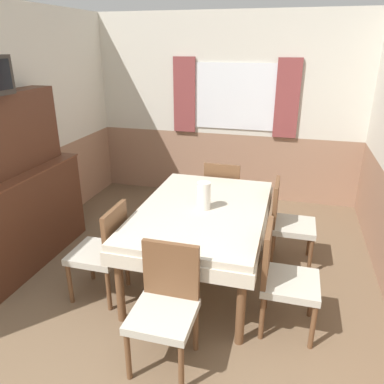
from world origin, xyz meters
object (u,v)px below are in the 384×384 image
at_px(chair_right_far, 287,220).
at_px(chair_head_near, 166,303).
at_px(chair_left_near, 103,249).
at_px(dining_table, 202,218).
at_px(sideboard, 19,196).
at_px(chair_head_window, 223,193).
at_px(chair_right_near, 282,276).
at_px(vase, 204,196).

xyz_separation_m(chair_right_far, chair_head_near, (-0.78, -1.59, 0.00)).
height_order(chair_head_near, chair_left_near, same).
relative_size(dining_table, chair_head_near, 1.99).
xyz_separation_m(chair_head_near, sideboard, (-1.88, 0.90, 0.26)).
bearing_deg(chair_head_window, chair_right_far, -35.74).
height_order(chair_left_near, sideboard, sideboard).
relative_size(chair_right_near, chair_right_far, 1.00).
xyz_separation_m(chair_right_near, vase, (-0.77, 0.50, 0.40)).
distance_m(dining_table, chair_head_near, 1.09).
height_order(chair_head_window, vase, vase).
height_order(chair_right_near, chair_left_near, same).
xyz_separation_m(chair_right_near, chair_head_near, (-0.78, -0.56, 0.00)).
bearing_deg(dining_table, chair_right_near, -33.44).
relative_size(dining_table, chair_right_near, 1.99).
height_order(chair_head_window, sideboard, sideboard).
bearing_deg(chair_left_near, sideboard, 72.99).
distance_m(dining_table, chair_right_near, 0.95).
bearing_deg(sideboard, chair_head_near, -25.52).
xyz_separation_m(dining_table, chair_head_window, (-0.00, 1.07, -0.17)).
height_order(chair_head_near, sideboard, sideboard).
bearing_deg(dining_table, sideboard, -174.60).
bearing_deg(chair_head_window, chair_left_near, -116.11).
distance_m(chair_right_near, sideboard, 2.69).
relative_size(dining_table, chair_head_window, 1.99).
distance_m(chair_head_window, vase, 1.16).
xyz_separation_m(chair_left_near, sideboard, (-1.10, 0.34, 0.26)).
bearing_deg(dining_table, chair_head_near, -90.00).
height_order(dining_table, chair_right_near, chair_right_near).
height_order(dining_table, chair_head_near, chair_head_near).
relative_size(chair_head_near, sideboard, 0.51).
height_order(dining_table, chair_left_near, chair_left_near).
distance_m(chair_head_near, chair_left_near, 0.96).
xyz_separation_m(chair_right_near, chair_head_window, (-0.78, 1.59, 0.00)).
bearing_deg(vase, sideboard, -174.97).
height_order(chair_head_window, chair_left_near, same).
distance_m(chair_head_window, chair_head_near, 2.15).
bearing_deg(chair_head_window, dining_table, -90.00).
distance_m(chair_left_near, sideboard, 1.18).
bearing_deg(vase, chair_head_window, 90.69).
relative_size(dining_table, chair_left_near, 1.99).
bearing_deg(chair_right_near, chair_left_near, -90.00).
bearing_deg(chair_head_near, chair_right_far, -116.11).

